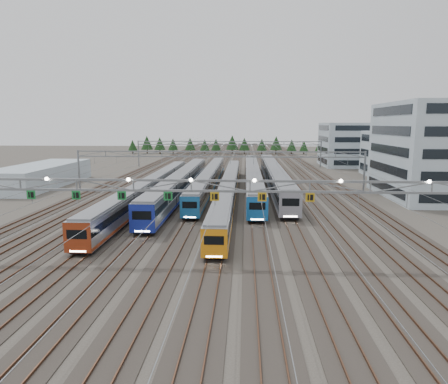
{
  "coord_description": "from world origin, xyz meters",
  "views": [
    {
      "loc": [
        5.12,
        -37.37,
        13.14
      ],
      "look_at": [
        2.13,
        18.74,
        3.5
      ],
      "focal_mm": 32.0,
      "sensor_mm": 36.0,
      "label": 1
    }
  ],
  "objects_px": {
    "train_a": "(151,188)",
    "depot_bldg_south": "(440,151)",
    "train_c": "(209,178)",
    "train_e": "(253,176)",
    "train_b": "(182,183)",
    "depot_bldg_north": "(359,145)",
    "gantry_far": "(229,146)",
    "train_f": "(274,175)",
    "depot_bldg_mid": "(397,154)",
    "west_shed": "(41,175)",
    "train_d": "(229,187)",
    "gantry_near": "(191,188)",
    "gantry_mid": "(219,159)"
  },
  "relations": [
    {
      "from": "depot_bldg_mid",
      "to": "depot_bldg_north",
      "type": "height_order",
      "value": "depot_bldg_north"
    },
    {
      "from": "train_b",
      "to": "depot_bldg_mid",
      "type": "distance_m",
      "value": 57.43
    },
    {
      "from": "train_d",
      "to": "train_e",
      "type": "distance_m",
      "value": 14.78
    },
    {
      "from": "depot_bldg_north",
      "to": "west_shed",
      "type": "xyz_separation_m",
      "value": [
        -78.9,
        -44.77,
        -4.46
      ]
    },
    {
      "from": "train_b",
      "to": "depot_bldg_north",
      "type": "bearing_deg",
      "value": 48.71
    },
    {
      "from": "train_e",
      "to": "depot_bldg_south",
      "type": "bearing_deg",
      "value": -20.02
    },
    {
      "from": "train_b",
      "to": "train_d",
      "type": "xyz_separation_m",
      "value": [
        9.0,
        -3.02,
        -0.31
      ]
    },
    {
      "from": "gantry_far",
      "to": "west_shed",
      "type": "bearing_deg",
      "value": -133.93
    },
    {
      "from": "train_b",
      "to": "depot_bldg_north",
      "type": "xyz_separation_m",
      "value": [
        47.17,
        53.71,
        4.46
      ]
    },
    {
      "from": "train_a",
      "to": "depot_bldg_south",
      "type": "height_order",
      "value": "depot_bldg_south"
    },
    {
      "from": "gantry_far",
      "to": "depot_bldg_mid",
      "type": "height_order",
      "value": "depot_bldg_mid"
    },
    {
      "from": "gantry_mid",
      "to": "depot_bldg_mid",
      "type": "height_order",
      "value": "depot_bldg_mid"
    },
    {
      "from": "gantry_far",
      "to": "depot_bldg_mid",
      "type": "bearing_deg",
      "value": -25.45
    },
    {
      "from": "gantry_near",
      "to": "gantry_far",
      "type": "xyz_separation_m",
      "value": [
        0.05,
        85.12,
        -0.7
      ]
    },
    {
      "from": "train_b",
      "to": "west_shed",
      "type": "relative_size",
      "value": 1.95
    },
    {
      "from": "train_b",
      "to": "train_f",
      "type": "relative_size",
      "value": 0.92
    },
    {
      "from": "train_c",
      "to": "gantry_mid",
      "type": "bearing_deg",
      "value": -61.95
    },
    {
      "from": "train_e",
      "to": "west_shed",
      "type": "distance_m",
      "value": 45.28
    },
    {
      "from": "west_shed",
      "to": "train_c",
      "type": "bearing_deg",
      "value": -1.31
    },
    {
      "from": "depot_bldg_mid",
      "to": "train_b",
      "type": "bearing_deg",
      "value": -150.32
    },
    {
      "from": "train_d",
      "to": "depot_bldg_south",
      "type": "relative_size",
      "value": 3.14
    },
    {
      "from": "train_a",
      "to": "train_f",
      "type": "relative_size",
      "value": 0.98
    },
    {
      "from": "gantry_far",
      "to": "depot_bldg_north",
      "type": "distance_m",
      "value": 40.71
    },
    {
      "from": "train_f",
      "to": "depot_bldg_south",
      "type": "xyz_separation_m",
      "value": [
        28.21,
        -11.72,
        6.14
      ]
    },
    {
      "from": "train_c",
      "to": "train_e",
      "type": "bearing_deg",
      "value": 18.17
    },
    {
      "from": "depot_bldg_mid",
      "to": "depot_bldg_north",
      "type": "distance_m",
      "value": 25.48
    },
    {
      "from": "gantry_far",
      "to": "train_f",
      "type": "bearing_deg",
      "value": -73.52
    },
    {
      "from": "depot_bldg_south",
      "to": "depot_bldg_north",
      "type": "height_order",
      "value": "depot_bldg_south"
    },
    {
      "from": "depot_bldg_mid",
      "to": "west_shed",
      "type": "distance_m",
      "value": 83.89
    },
    {
      "from": "gantry_far",
      "to": "depot_bldg_south",
      "type": "height_order",
      "value": "depot_bldg_south"
    },
    {
      "from": "train_a",
      "to": "depot_bldg_south",
      "type": "xyz_separation_m",
      "value": [
        50.71,
        4.75,
        6.38
      ]
    },
    {
      "from": "gantry_near",
      "to": "depot_bldg_north",
      "type": "bearing_deg",
      "value": 65.77
    },
    {
      "from": "depot_bldg_north",
      "to": "gantry_far",
      "type": "bearing_deg",
      "value": -173.19
    },
    {
      "from": "train_f",
      "to": "gantry_far",
      "type": "bearing_deg",
      "value": 106.48
    },
    {
      "from": "gantry_far",
      "to": "depot_bldg_mid",
      "type": "relative_size",
      "value": 3.52
    },
    {
      "from": "depot_bldg_south",
      "to": "gantry_mid",
      "type": "bearing_deg",
      "value": 173.15
    },
    {
      "from": "train_e",
      "to": "depot_bldg_mid",
      "type": "xyz_separation_m",
      "value": [
        36.31,
        17.33,
        3.51
      ]
    },
    {
      "from": "train_b",
      "to": "depot_bldg_south",
      "type": "bearing_deg",
      "value": -1.06
    },
    {
      "from": "train_d",
      "to": "depot_bldg_mid",
      "type": "xyz_separation_m",
      "value": [
        40.81,
        31.41,
        3.71
      ]
    },
    {
      "from": "train_d",
      "to": "gantry_near",
      "type": "xyz_separation_m",
      "value": [
        -2.3,
        -33.22,
        5.15
      ]
    },
    {
      "from": "train_f",
      "to": "gantry_mid",
      "type": "distance_m",
      "value": 13.85
    },
    {
      "from": "train_a",
      "to": "west_shed",
      "type": "bearing_deg",
      "value": 151.89
    },
    {
      "from": "gantry_mid",
      "to": "gantry_near",
      "type": "bearing_deg",
      "value": -90.07
    },
    {
      "from": "depot_bldg_north",
      "to": "train_a",
      "type": "bearing_deg",
      "value": -131.06
    },
    {
      "from": "train_b",
      "to": "train_a",
      "type": "bearing_deg",
      "value": -128.76
    },
    {
      "from": "depot_bldg_south",
      "to": "train_d",
      "type": "bearing_deg",
      "value": -176.67
    },
    {
      "from": "depot_bldg_mid",
      "to": "train_f",
      "type": "bearing_deg",
      "value": -151.14
    },
    {
      "from": "train_f",
      "to": "gantry_near",
      "type": "relative_size",
      "value": 1.13
    },
    {
      "from": "depot_bldg_mid",
      "to": "west_shed",
      "type": "xyz_separation_m",
      "value": [
        -81.54,
        -19.45,
        -3.39
      ]
    },
    {
      "from": "train_e",
      "to": "depot_bldg_mid",
      "type": "distance_m",
      "value": 40.39
    }
  ]
}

